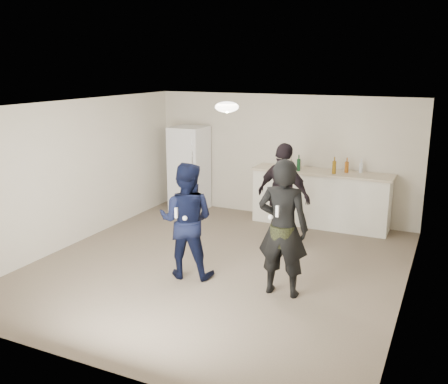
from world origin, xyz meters
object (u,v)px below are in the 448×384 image
at_px(shaker, 300,165).
at_px(spectator, 283,196).
at_px(fridge, 189,169).
at_px(woman, 283,228).
at_px(man, 186,220).
at_px(counter, 320,200).

relative_size(shaker, spectator, 0.09).
height_order(fridge, woman, woman).
xyz_separation_m(woman, spectator, (-0.58, 1.75, -0.04)).
relative_size(fridge, woman, 0.95).
bearing_deg(man, counter, -123.23).
relative_size(counter, spectator, 1.44).
height_order(shaker, spectator, spectator).
relative_size(shaker, woman, 0.09).
distance_m(woman, spectator, 1.84).
relative_size(man, woman, 0.91).
distance_m(counter, fridge, 2.89).
relative_size(counter, shaker, 15.29).
xyz_separation_m(fridge, spectator, (2.58, -1.36, 0.01)).
xyz_separation_m(man, woman, (1.48, 0.01, 0.09)).
bearing_deg(fridge, woman, -44.59).
height_order(counter, woman, woman).
bearing_deg(fridge, man, -61.68).
bearing_deg(man, fridge, -74.66).
bearing_deg(spectator, man, 82.09).
xyz_separation_m(counter, spectator, (-0.28, -1.43, 0.38)).
height_order(man, spectator, spectator).
xyz_separation_m(shaker, spectator, (0.17, -1.45, -0.27)).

